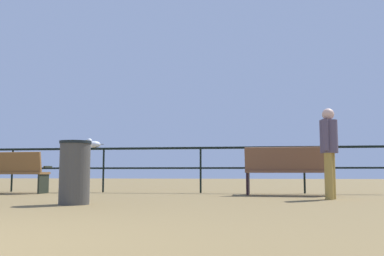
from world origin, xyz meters
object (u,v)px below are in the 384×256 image
bench_near_left (13,170)px  bench_near_right (289,168)px  trash_bin (75,172)px  person_by_bench (329,147)px  seagull_on_rail (94,144)px

bench_near_left → bench_near_right: size_ratio=0.87×
trash_bin → person_by_bench: bearing=24.2°
bench_near_left → seagull_on_rail: 1.84m
bench_near_left → trash_bin: 4.01m
bench_near_right → trash_bin: bench_near_right is taller
person_by_bench → bench_near_right: bearing=114.8°
seagull_on_rail → trash_bin: bearing=-72.9°
bench_near_left → bench_near_right: bearing=-0.1°
bench_near_right → person_by_bench: size_ratio=1.14×
trash_bin → bench_near_left: bearing=132.2°
person_by_bench → trash_bin: person_by_bench is taller
seagull_on_rail → trash_bin: 4.02m
person_by_bench → seagull_on_rail: person_by_bench is taller
bench_near_right → seagull_on_rail: seagull_on_rail is taller
seagull_on_rail → person_by_bench: bearing=-22.6°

